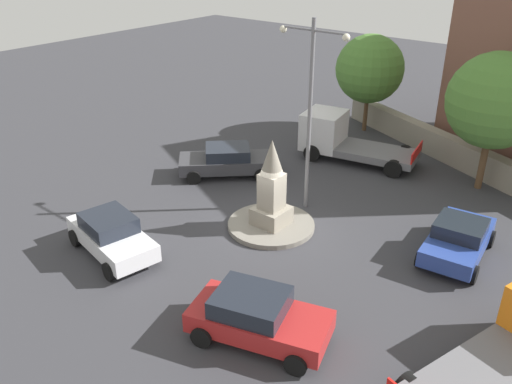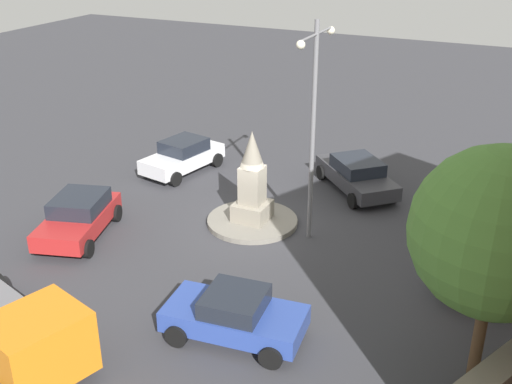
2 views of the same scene
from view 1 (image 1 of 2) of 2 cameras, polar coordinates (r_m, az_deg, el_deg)
ground_plane at (r=21.04m, az=1.62°, el=-3.77°), size 80.00×80.00×0.00m
traffic_island at (r=20.99m, az=1.63°, el=-3.54°), size 3.41×3.41×0.19m
monument at (r=20.23m, az=1.68°, el=0.43°), size 1.25×1.25×3.47m
streetlamp at (r=20.89m, az=5.84°, el=9.77°), size 3.01×0.28×7.70m
car_blue_parked_right at (r=20.23m, az=20.83°, el=-4.68°), size 2.34×3.99×1.41m
car_dark_grey_approaching at (r=25.16m, az=-3.12°, el=3.40°), size 4.44×4.35×1.43m
car_white_parked_left at (r=19.75m, az=-15.24°, el=-4.42°), size 4.22×2.52×1.49m
car_red_waiting at (r=15.42m, az=0.13°, el=-13.15°), size 4.31×2.93×1.48m
truck_white_passing at (r=27.31m, az=8.99°, el=5.79°), size 6.01×3.32×2.28m
stone_boundary_wall at (r=27.23m, az=22.72°, el=2.92°), size 17.81×8.72×1.29m
tree_near_wall at (r=24.80m, az=24.24°, el=8.87°), size 4.09×4.09×6.11m
tree_mid_cluster at (r=30.81m, az=12.07°, el=12.75°), size 3.77×3.77×5.45m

